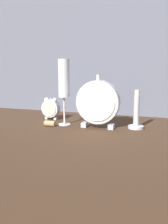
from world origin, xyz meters
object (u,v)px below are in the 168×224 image
at_px(alarm_clock_twin_bell, 51,107).
at_px(champagne_flute, 64,82).
at_px(mantel_clock_silver, 98,102).
at_px(wine_cork, 50,124).
at_px(brass_candlestick, 136,116).

distance_m(alarm_clock_twin_bell, champagne_flute, 0.17).
distance_m(mantel_clock_silver, wine_cork, 0.20).
relative_size(champagne_flute, wine_cork, 6.11).
relative_size(mantel_clock_silver, brass_candlestick, 1.38).
bearing_deg(alarm_clock_twin_bell, brass_candlestick, -6.40).
distance_m(brass_candlestick, wine_cork, 0.33).
bearing_deg(brass_candlestick, champagne_flute, -173.63).
xyz_separation_m(mantel_clock_silver, brass_candlestick, (0.14, 0.04, -0.05)).
height_order(mantel_clock_silver, wine_cork, mantel_clock_silver).
distance_m(mantel_clock_silver, brass_candlestick, 0.15).
xyz_separation_m(mantel_clock_silver, champagne_flute, (-0.14, 0.01, 0.07)).
relative_size(brass_candlestick, wine_cork, 3.43).
bearing_deg(wine_cork, mantel_clock_silver, 10.57).
height_order(mantel_clock_silver, brass_candlestick, mantel_clock_silver).
xyz_separation_m(alarm_clock_twin_bell, brass_candlestick, (0.37, -0.04, -0.01)).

